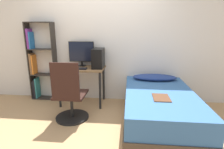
% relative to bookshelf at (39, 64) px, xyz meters
% --- Properties ---
extents(ground_plane, '(14.00, 14.00, 0.00)m').
position_rel_bookshelf_xyz_m(ground_plane, '(1.36, -1.23, -0.79)').
color(ground_plane, tan).
extents(wall_back, '(8.00, 0.05, 2.50)m').
position_rel_bookshelf_xyz_m(wall_back, '(1.36, 0.14, 0.46)').
color(wall_back, silver).
rests_on(wall_back, ground_plane).
extents(desk, '(0.92, 0.58, 0.77)m').
position_rel_bookshelf_xyz_m(desk, '(1.01, -0.18, -0.16)').
color(desk, brown).
rests_on(desk, ground_plane).
extents(bookshelf, '(0.58, 0.22, 1.68)m').
position_rel_bookshelf_xyz_m(bookshelf, '(0.00, 0.00, 0.00)').
color(bookshelf, '#2D2823').
rests_on(bookshelf, ground_plane).
extents(office_chair, '(0.58, 0.58, 1.04)m').
position_rel_bookshelf_xyz_m(office_chair, '(0.98, -0.91, -0.41)').
color(office_chair, black).
rests_on(office_chair, ground_plane).
extents(bed, '(1.13, 1.92, 0.55)m').
position_rel_bookshelf_xyz_m(bed, '(2.48, -0.85, -0.52)').
color(bed, '#4C3D2D').
rests_on(bed, ground_plane).
extents(pillow, '(0.86, 0.36, 0.11)m').
position_rel_bookshelf_xyz_m(pillow, '(2.48, -0.15, -0.19)').
color(pillow, navy).
rests_on(pillow, bed).
extents(magazine, '(0.24, 0.32, 0.01)m').
position_rel_bookshelf_xyz_m(magazine, '(2.45, -1.11, -0.24)').
color(magazine, '#56331E').
rests_on(magazine, bed).
extents(monitor, '(0.54, 0.18, 0.51)m').
position_rel_bookshelf_xyz_m(monitor, '(0.96, 0.01, 0.26)').
color(monitor, black).
rests_on(monitor, desk).
extents(keyboard, '(0.40, 0.14, 0.02)m').
position_rel_bookshelf_xyz_m(keyboard, '(0.94, -0.30, -0.02)').
color(keyboard, black).
rests_on(keyboard, desk).
extents(pc_tower, '(0.21, 0.41, 0.39)m').
position_rel_bookshelf_xyz_m(pc_tower, '(1.34, -0.11, 0.17)').
color(pc_tower, black).
rests_on(pc_tower, desk).
extents(phone, '(0.07, 0.14, 0.01)m').
position_rel_bookshelf_xyz_m(phone, '(0.63, -0.18, -0.02)').
color(phone, black).
rests_on(phone, desk).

